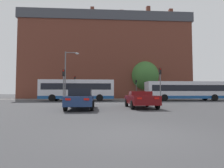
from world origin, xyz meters
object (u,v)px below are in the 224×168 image
Objects in this scene: traffic_light_near_left at (63,80)px; street_lamp_junction at (68,71)px; traffic_light_near_right at (160,79)px; pedestrian_walking_west at (159,94)px; car_saloon_left at (81,99)px; pedestrian_walking_east at (100,94)px; bus_crossing_trailing at (186,91)px; pedestrian_waiting at (159,93)px; traffic_light_far_right at (136,86)px; bus_crossing_lead at (77,90)px; car_roadster_right at (140,99)px; traffic_light_far_left at (75,84)px.

traffic_light_near_left is 3.25m from street_lamp_junction.
street_lamp_junction is (-11.85, 2.92, 1.32)m from traffic_light_near_right.
pedestrian_walking_west is at bearing 34.32° from street_lamp_junction.
car_saloon_left is at bearing -74.23° from street_lamp_junction.
street_lamp_junction is 4.19× the size of pedestrian_walking_east.
traffic_light_near_right is at bearing -13.83° from street_lamp_junction.
bus_crossing_trailing reaches higher than pedestrian_walking_east.
street_lamp_junction is 3.70× the size of pedestrian_waiting.
traffic_light_near_left is 17.50m from traffic_light_far_right.
traffic_light_near_right is 15.19m from pedestrian_walking_east.
pedestrian_waiting is 1.13× the size of pedestrian_walking_east.
bus_crossing_lead is 2.52× the size of traffic_light_near_right.
traffic_light_near_left reaches higher than car_roadster_right.
pedestrian_walking_west reaches higher than car_saloon_left.
car_roadster_right is at bearing -96.22° from pedestrian_walking_east.
traffic_light_near_right is at bearing -46.59° from traffic_light_far_left.
bus_crossing_lead is at bearing 66.65° from street_lamp_junction.
bus_crossing_trailing is at bearing -93.31° from pedestrian_waiting.
traffic_light_near_left is at bearing -123.81° from pedestrian_walking_east.
traffic_light_near_left reaches higher than bus_crossing_lead.
pedestrian_walking_west is (17.02, 1.05, -1.94)m from traffic_light_far_left.
traffic_light_near_right reaches higher than bus_crossing_trailing.
traffic_light_far_right is at bearing 67.02° from car_saloon_left.
traffic_light_near_right is at bearing -47.83° from bus_crossing_trailing.
traffic_light_near_right is 12.28m from street_lamp_junction.
traffic_light_near_right reaches higher than car_roadster_right.
street_lamp_junction is (-17.61, -2.30, 2.63)m from bus_crossing_trailing.
pedestrian_walking_west is at bearing -135.97° from pedestrian_waiting.
pedestrian_waiting is at bearing -173.22° from pedestrian_walking_west.
traffic_light_far_right is at bearing -178.37° from pedestrian_waiting.
bus_crossing_lead is 8.11m from traffic_light_far_left.
pedestrian_walking_east is at bearing -41.96° from pedestrian_walking_west.
pedestrian_walking_east is at bearing -0.48° from traffic_light_far_left.
bus_crossing_trailing is 18.32m from traffic_light_near_left.
car_saloon_left is at bearing -47.69° from bus_crossing_trailing.
bus_crossing_lead is at bearing -128.77° from pedestrian_walking_east.
pedestrian_walking_east is at bearing 85.20° from car_saloon_left.
bus_crossing_lead is 2.70× the size of traffic_light_near_left.
pedestrian_walking_east is at bearing 175.89° from pedestrian_waiting.
car_saloon_left is 12.06m from traffic_light_near_right.
traffic_light_far_left is at bearing -43.58° from pedestrian_walking_west.
bus_crossing_lead is at bearing -142.70° from traffic_light_far_right.
traffic_light_near_left is 2.44× the size of pedestrian_walking_east.
street_lamp_junction is 3.78× the size of pedestrian_walking_west.
car_roadster_right is at bearing -100.51° from traffic_light_far_right.
traffic_light_near_left is 0.93× the size of traffic_light_near_right.
bus_crossing_trailing is 2.73× the size of traffic_light_far_left.
bus_crossing_trailing is at bearing -23.50° from traffic_light_far_left.
traffic_light_near_left is (-0.95, -5.23, 1.02)m from bus_crossing_lead.
traffic_light_near_right is (10.83, -5.27, 1.20)m from bus_crossing_lead.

